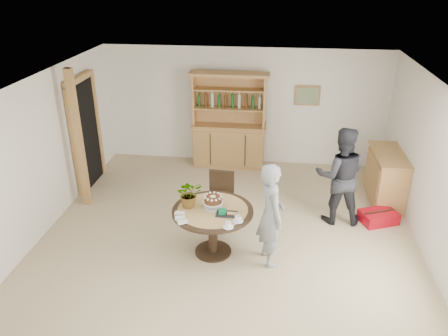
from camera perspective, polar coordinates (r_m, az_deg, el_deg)
ground at (r=6.82m, az=0.12°, el=-10.96°), size 7.00×7.00×0.00m
room_shell at (r=5.97m, az=0.17°, el=2.69°), size 6.04×7.04×2.52m
doorway at (r=8.79m, az=-17.65°, el=4.56°), size 0.13×1.10×2.18m
pine_post at (r=7.97m, az=-18.47°, el=3.45°), size 0.12×0.12×2.50m
hutch at (r=9.38m, az=0.68°, el=4.33°), size 1.62×0.54×2.04m
sideboard at (r=8.53m, az=20.42°, el=-1.13°), size 0.54×1.26×0.94m
dining_table at (r=6.50m, az=-1.47°, el=-6.58°), size 1.20×1.20×0.76m
dining_chair at (r=7.24m, az=-0.47°, el=-3.63°), size 0.45×0.45×0.95m
birthday_cake at (r=6.40m, az=-1.44°, el=-4.23°), size 0.30×0.30×0.20m
flower_vase at (r=6.41m, az=-4.55°, el=-3.35°), size 0.47×0.44×0.42m
gift_tray at (r=6.28m, az=0.29°, el=-5.89°), size 0.30×0.20×0.08m
coffee_cup_a at (r=6.12m, az=1.85°, el=-6.64°), size 0.15×0.15×0.09m
coffee_cup_b at (r=5.99m, az=0.55°, el=-7.46°), size 0.15×0.15×0.08m
napkins at (r=6.22m, az=-5.68°, el=-6.48°), size 0.24×0.33×0.03m
teen_boy at (r=6.26m, az=6.13°, el=-6.06°), size 0.55×0.67×1.58m
adult_person at (r=7.45m, az=14.91°, el=-1.00°), size 0.83×0.65×1.69m
red_suitcase at (r=7.94m, az=19.52°, el=-6.05°), size 0.71×0.60×0.21m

